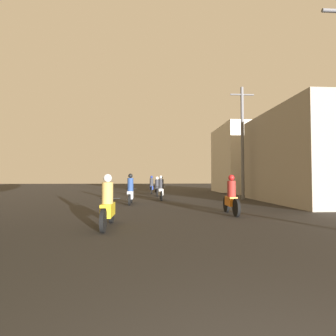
% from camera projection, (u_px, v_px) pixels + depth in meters
% --- Properties ---
extents(motorcycle_yellow, '(0.60, 2.12, 1.54)m').
position_uv_depth(motorcycle_yellow, '(108.00, 206.00, 7.59)').
color(motorcycle_yellow, black).
rests_on(motorcycle_yellow, ground_plane).
extents(motorcycle_orange, '(0.60, 1.93, 1.56)m').
position_uv_depth(motorcycle_orange, '(231.00, 198.00, 10.22)').
color(motorcycle_orange, black).
rests_on(motorcycle_orange, ground_plane).
extents(motorcycle_silver, '(0.60, 1.88, 1.65)m').
position_uv_depth(motorcycle_silver, '(130.00, 192.00, 14.18)').
color(motorcycle_silver, black).
rests_on(motorcycle_silver, ground_plane).
extents(motorcycle_white, '(0.60, 2.01, 1.58)m').
position_uv_depth(motorcycle_white, '(161.00, 190.00, 16.87)').
color(motorcycle_white, black).
rests_on(motorcycle_white, ground_plane).
extents(motorcycle_black, '(0.60, 1.87, 1.51)m').
position_uv_depth(motorcycle_black, '(157.00, 188.00, 20.42)').
color(motorcycle_black, black).
rests_on(motorcycle_black, ground_plane).
extents(motorcycle_blue, '(0.60, 2.13, 1.60)m').
position_uv_depth(motorcycle_blue, '(152.00, 186.00, 23.56)').
color(motorcycle_blue, black).
rests_on(motorcycle_blue, ground_plane).
extents(building_right_near, '(5.42, 7.80, 5.29)m').
position_uv_depth(building_right_near, '(315.00, 157.00, 15.03)').
color(building_right_near, gray).
rests_on(building_right_near, ground_plane).
extents(building_right_far, '(4.21, 6.94, 6.30)m').
position_uv_depth(building_right_far, '(241.00, 160.00, 25.21)').
color(building_right_far, beige).
rests_on(building_right_far, ground_plane).
extents(utility_pole_far, '(1.60, 0.20, 7.46)m').
position_uv_depth(utility_pole_far, '(242.00, 140.00, 17.30)').
color(utility_pole_far, slate).
rests_on(utility_pole_far, ground_plane).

